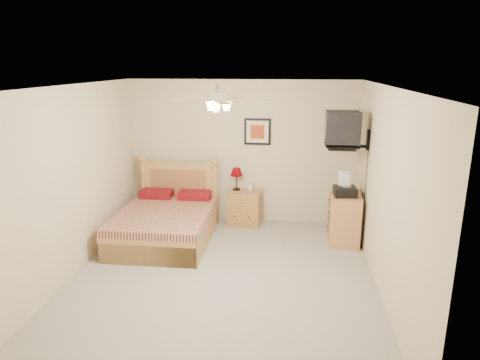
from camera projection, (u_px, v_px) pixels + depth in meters
The scene contains 17 objects.
floor at pixel (223, 278), 5.70m from camera, with size 4.50×4.50×0.00m, color gray.
ceiling at pixel (220, 86), 5.04m from camera, with size 4.00×4.50×0.04m, color white.
wall_back at pixel (242, 152), 7.53m from camera, with size 4.00×0.04×2.50m, color beige.
wall_front at pixel (174, 271), 3.22m from camera, with size 4.00×0.04×2.50m, color beige.
wall_left at pixel (71, 183), 5.60m from camera, with size 0.04×4.50×2.50m, color beige.
wall_right at pixel (386, 193), 5.14m from camera, with size 0.04×4.50×2.50m, color beige.
bed at pixel (164, 205), 6.74m from camera, with size 1.42×1.86×1.20m, color #A97847, non-canonical shape.
nightstand at pixel (244, 208), 7.53m from camera, with size 0.56×0.42×0.60m, color #A36234.
table_lamp at pixel (237, 179), 7.49m from camera, with size 0.22×0.22×0.40m, color #610108, non-canonical shape.
lotion_bottle at pixel (251, 185), 7.46m from camera, with size 0.08×0.08×0.22m, color silver.
framed_picture at pixel (257, 132), 7.38m from camera, with size 0.46×0.04×0.46m, color black.
dresser at pixel (345, 218), 6.75m from camera, with size 0.47×0.67×0.79m, color #A3633A.
fax_machine at pixel (345, 185), 6.53m from camera, with size 0.33×0.35×0.35m, color black, non-canonical shape.
magazine_lower at pixel (341, 189), 6.87m from camera, with size 0.20×0.27×0.03m, color #BDB093.
magazine_upper at pixel (341, 187), 6.88m from camera, with size 0.19×0.27×0.02m, color gray.
wall_tv at pixel (353, 130), 6.31m from camera, with size 0.56×0.46×0.58m, color black, non-canonical shape.
ceiling_fan at pixel (218, 100), 4.89m from camera, with size 1.14×1.14×0.28m, color silver, non-canonical shape.
Camera 1 is at (0.84, -5.09, 2.76)m, focal length 32.00 mm.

